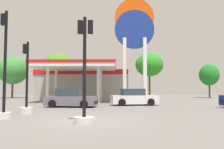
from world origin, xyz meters
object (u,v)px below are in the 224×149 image
at_px(tree_3, 149,65).
at_px(tree_0, 13,70).
at_px(traffic_signal_3, 84,87).
at_px(car_0, 134,98).
at_px(traffic_signal_2, 4,86).
at_px(tree_1, 58,66).
at_px(car_2, 71,99).
at_px(tree_4, 209,75).
at_px(tree_2, 111,76).
at_px(station_pole_sign, 134,35).
at_px(traffic_signal_0, 26,96).

bearing_deg(tree_3, tree_0, -175.56).
xyz_separation_m(traffic_signal_3, tree_3, (6.85, 29.11, 3.97)).
relative_size(car_0, traffic_signal_2, 0.81).
distance_m(traffic_signal_3, tree_1, 27.57).
distance_m(car_2, traffic_signal_3, 9.02).
xyz_separation_m(traffic_signal_2, tree_3, (10.95, 27.66, 3.92)).
bearing_deg(traffic_signal_2, traffic_signal_3, -19.48).
xyz_separation_m(car_0, tree_4, (13.68, 17.85, 3.10)).
distance_m(tree_2, tree_4, 16.11).
distance_m(car_0, tree_3, 19.27).
bearing_deg(traffic_signal_3, traffic_signal_2, 160.52).
relative_size(traffic_signal_2, tree_0, 0.79).
bearing_deg(tree_4, car_2, -133.17).
relative_size(traffic_signal_3, tree_0, 0.67).
distance_m(station_pole_sign, tree_2, 13.19).
relative_size(traffic_signal_0, traffic_signal_3, 0.94).
xyz_separation_m(car_0, car_2, (-5.12, -2.19, -0.01)).
height_order(tree_2, tree_3, tree_3).
xyz_separation_m(station_pole_sign, tree_3, (3.40, 12.18, -2.16)).
relative_size(station_pole_sign, tree_0, 1.81).
xyz_separation_m(tree_2, tree_3, (6.40, -0.02, 1.88)).
bearing_deg(traffic_signal_0, traffic_signal_3, -44.10).
bearing_deg(car_2, traffic_signal_0, -108.68).
height_order(car_2, tree_2, tree_2).
bearing_deg(tree_3, tree_2, 179.85).
distance_m(tree_1, tree_2, 8.77).
bearing_deg(tree_1, car_2, -72.70).
distance_m(traffic_signal_3, tree_2, 29.21).
relative_size(car_2, tree_0, 0.63).
relative_size(car_0, tree_4, 0.78).
height_order(traffic_signal_2, tree_2, traffic_signal_2).
relative_size(traffic_signal_0, tree_1, 0.60).
distance_m(tree_0, tree_3, 22.24).
distance_m(station_pole_sign, tree_4, 18.06).
bearing_deg(traffic_signal_2, traffic_signal_0, 85.06).
bearing_deg(traffic_signal_0, car_2, 71.32).
height_order(traffic_signal_2, tree_0, tree_0).
relative_size(traffic_signal_2, traffic_signal_3, 1.18).
height_order(traffic_signal_0, traffic_signal_3, traffic_signal_3).
distance_m(car_0, traffic_signal_2, 11.77).
bearing_deg(tree_0, tree_2, 6.29).
xyz_separation_m(car_2, traffic_signal_2, (-1.86, -7.24, 0.92)).
distance_m(car_0, traffic_signal_0, 9.83).
height_order(tree_1, tree_4, tree_1).
distance_m(tree_0, tree_2, 15.86).
xyz_separation_m(tree_1, tree_2, (8.15, 2.89, -1.48)).
xyz_separation_m(car_0, tree_2, (-2.43, 18.25, 2.94)).
bearing_deg(tree_1, tree_2, 19.53).
distance_m(tree_3, tree_4, 9.87).
distance_m(car_2, traffic_signal_0, 5.20).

